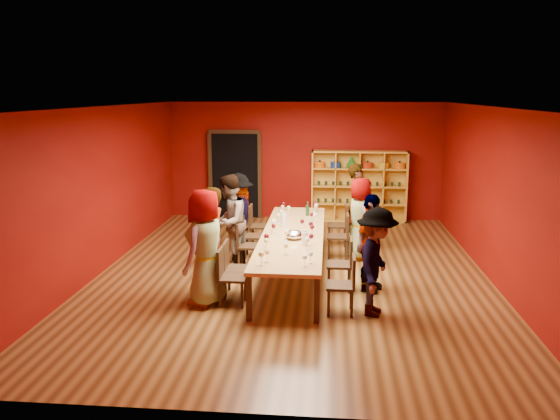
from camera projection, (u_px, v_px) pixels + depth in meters
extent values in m
cube|color=#573417|center=(293.00, 273.00, 10.01)|extent=(7.10, 9.10, 0.02)
cube|color=#6B0905|center=(304.00, 161.00, 14.08)|extent=(7.10, 0.02, 3.00)
cube|color=#6B0905|center=(263.00, 277.00, 5.30)|extent=(7.10, 0.02, 3.00)
cube|color=#6B0905|center=(102.00, 190.00, 10.00)|extent=(0.02, 9.10, 3.00)
cube|color=#6B0905|center=(496.00, 196.00, 9.39)|extent=(0.02, 9.10, 3.00)
cube|color=silver|center=(293.00, 106.00, 9.37)|extent=(7.10, 9.10, 0.02)
cube|color=tan|center=(293.00, 235.00, 9.86)|extent=(1.10, 4.50, 0.06)
cube|color=black|center=(249.00, 298.00, 7.87)|extent=(0.08, 0.08, 0.69)
cube|color=black|center=(277.00, 226.00, 12.09)|extent=(0.08, 0.08, 0.69)
cube|color=black|center=(317.00, 300.00, 7.78)|extent=(0.08, 0.08, 0.69)
cube|color=black|center=(321.00, 227.00, 12.01)|extent=(0.08, 0.08, 0.69)
cube|color=black|center=(235.00, 176.00, 14.25)|extent=(1.20, 0.14, 2.20)
cube|color=black|center=(234.00, 132.00, 13.94)|extent=(1.32, 0.06, 0.10)
cube|color=black|center=(210.00, 176.00, 14.24)|extent=(0.10, 0.06, 2.20)
cube|color=black|center=(260.00, 176.00, 14.13)|extent=(0.10, 0.06, 2.20)
cube|color=gold|center=(312.00, 185.00, 13.97)|extent=(0.04, 0.40, 1.80)
cube|color=gold|center=(406.00, 187.00, 13.76)|extent=(0.04, 0.40, 1.80)
cube|color=gold|center=(360.00, 152.00, 13.67)|extent=(2.40, 0.40, 0.04)
cube|color=gold|center=(358.00, 220.00, 14.05)|extent=(2.40, 0.40, 0.04)
cube|color=gold|center=(358.00, 185.00, 14.05)|extent=(2.40, 0.02, 1.80)
cube|color=gold|center=(358.00, 203.00, 13.96)|extent=(2.36, 0.38, 0.03)
cube|color=gold|center=(359.00, 186.00, 13.86)|extent=(2.36, 0.38, 0.03)
cube|color=gold|center=(359.00, 169.00, 13.77)|extent=(2.36, 0.38, 0.03)
cube|color=gold|center=(335.00, 186.00, 13.91)|extent=(0.03, 0.38, 1.76)
cube|color=gold|center=(359.00, 186.00, 13.86)|extent=(0.03, 0.38, 1.76)
cube|color=gold|center=(383.00, 187.00, 13.81)|extent=(0.03, 0.38, 1.76)
cylinder|color=orange|center=(320.00, 165.00, 13.83)|extent=(0.26, 0.26, 0.15)
sphere|color=black|center=(320.00, 161.00, 13.81)|extent=(0.05, 0.05, 0.05)
cylinder|color=navy|center=(336.00, 165.00, 13.80)|extent=(0.26, 0.26, 0.15)
sphere|color=black|center=(336.00, 161.00, 13.78)|extent=(0.05, 0.05, 0.05)
cylinder|color=#1C7026|center=(351.00, 166.00, 13.77)|extent=(0.26, 0.26, 0.08)
cone|color=#1C7026|center=(352.00, 160.00, 13.74)|extent=(0.24, 0.24, 0.22)
cylinder|color=#A82B13|center=(367.00, 165.00, 13.73)|extent=(0.26, 0.26, 0.15)
sphere|color=black|center=(368.00, 161.00, 13.71)|extent=(0.05, 0.05, 0.05)
cylinder|color=gold|center=(384.00, 165.00, 13.70)|extent=(0.26, 0.26, 0.15)
sphere|color=black|center=(384.00, 162.00, 13.67)|extent=(0.05, 0.05, 0.05)
cylinder|color=orange|center=(400.00, 166.00, 13.66)|extent=(0.26, 0.26, 0.15)
sphere|color=black|center=(400.00, 162.00, 13.64)|extent=(0.05, 0.05, 0.05)
cylinder|color=black|center=(318.00, 200.00, 14.03)|extent=(0.07, 0.07, 0.10)
cylinder|color=black|center=(326.00, 200.00, 14.02)|extent=(0.07, 0.07, 0.10)
cylinder|color=black|center=(333.00, 201.00, 14.00)|extent=(0.07, 0.07, 0.10)
cylinder|color=black|center=(340.00, 201.00, 13.99)|extent=(0.07, 0.07, 0.10)
cylinder|color=black|center=(347.00, 201.00, 13.97)|extent=(0.07, 0.07, 0.10)
cylinder|color=black|center=(355.00, 201.00, 13.95)|extent=(0.07, 0.07, 0.10)
cylinder|color=black|center=(362.00, 201.00, 13.94)|extent=(0.07, 0.07, 0.10)
cylinder|color=black|center=(369.00, 201.00, 13.92)|extent=(0.07, 0.07, 0.10)
cylinder|color=black|center=(377.00, 201.00, 13.90)|extent=(0.07, 0.07, 0.10)
cylinder|color=black|center=(384.00, 201.00, 13.89)|extent=(0.07, 0.07, 0.10)
cylinder|color=black|center=(391.00, 202.00, 13.87)|extent=(0.07, 0.07, 0.10)
cylinder|color=black|center=(399.00, 202.00, 13.86)|extent=(0.07, 0.07, 0.10)
cylinder|color=black|center=(319.00, 183.00, 13.94)|extent=(0.07, 0.07, 0.10)
cylinder|color=black|center=(326.00, 183.00, 13.92)|extent=(0.07, 0.07, 0.10)
cylinder|color=black|center=(333.00, 183.00, 13.91)|extent=(0.07, 0.07, 0.10)
cylinder|color=black|center=(341.00, 183.00, 13.89)|extent=(0.07, 0.07, 0.10)
cylinder|color=black|center=(348.00, 183.00, 13.87)|extent=(0.07, 0.07, 0.10)
cylinder|color=black|center=(355.00, 184.00, 13.86)|extent=(0.07, 0.07, 0.10)
cylinder|color=black|center=(362.00, 184.00, 13.84)|extent=(0.07, 0.07, 0.10)
cylinder|color=black|center=(370.00, 184.00, 13.82)|extent=(0.07, 0.07, 0.10)
cylinder|color=black|center=(377.00, 184.00, 13.81)|extent=(0.07, 0.07, 0.10)
cylinder|color=black|center=(385.00, 184.00, 13.79)|extent=(0.07, 0.07, 0.10)
cylinder|color=black|center=(392.00, 184.00, 13.78)|extent=(0.07, 0.07, 0.10)
cylinder|color=black|center=(399.00, 184.00, 13.76)|extent=(0.07, 0.07, 0.10)
cube|color=black|center=(233.00, 278.00, 8.47)|extent=(0.42, 0.42, 0.04)
cube|color=black|center=(220.00, 263.00, 8.43)|extent=(0.04, 0.40, 0.44)
cube|color=black|center=(220.00, 295.00, 8.36)|extent=(0.04, 0.04, 0.41)
cube|color=black|center=(242.00, 296.00, 8.34)|extent=(0.04, 0.04, 0.41)
cube|color=black|center=(224.00, 287.00, 8.70)|extent=(0.04, 0.04, 0.41)
cube|color=black|center=(245.00, 288.00, 8.67)|extent=(0.04, 0.04, 0.41)
imported|color=#CD898E|center=(205.00, 247.00, 8.40)|extent=(0.75, 1.00, 1.82)
cube|color=black|center=(237.00, 269.00, 8.88)|extent=(0.42, 0.42, 0.04)
cube|color=black|center=(225.00, 255.00, 8.85)|extent=(0.04, 0.40, 0.44)
cube|color=black|center=(225.00, 285.00, 8.78)|extent=(0.04, 0.04, 0.41)
cube|color=black|center=(246.00, 286.00, 8.75)|extent=(0.04, 0.04, 0.41)
cube|color=black|center=(229.00, 278.00, 9.11)|extent=(0.04, 0.04, 0.41)
cube|color=black|center=(249.00, 279.00, 9.08)|extent=(0.04, 0.04, 0.41)
imported|color=#131A35|center=(210.00, 241.00, 8.82)|extent=(0.70, 0.79, 1.78)
cube|color=black|center=(249.00, 246.00, 10.19)|extent=(0.42, 0.42, 0.04)
cube|color=black|center=(239.00, 234.00, 10.16)|extent=(0.04, 0.40, 0.44)
cube|color=black|center=(239.00, 260.00, 10.09)|extent=(0.04, 0.04, 0.41)
cube|color=black|center=(257.00, 261.00, 10.06)|extent=(0.04, 0.04, 0.41)
cube|color=black|center=(242.00, 255.00, 10.42)|extent=(0.04, 0.04, 0.41)
cube|color=black|center=(259.00, 255.00, 10.39)|extent=(0.04, 0.04, 0.41)
imported|color=beige|center=(229.00, 222.00, 10.13)|extent=(0.59, 0.92, 1.77)
cube|color=black|center=(254.00, 236.00, 10.88)|extent=(0.42, 0.42, 0.04)
cube|color=black|center=(245.00, 224.00, 10.85)|extent=(0.04, 0.40, 0.44)
cube|color=black|center=(245.00, 249.00, 10.78)|extent=(0.04, 0.04, 0.41)
cube|color=black|center=(262.00, 250.00, 10.75)|extent=(0.04, 0.04, 0.41)
cube|color=black|center=(247.00, 245.00, 11.11)|extent=(0.04, 0.04, 0.41)
cube|color=black|center=(264.00, 245.00, 11.08)|extent=(0.04, 0.04, 0.41)
imported|color=#505055|center=(238.00, 216.00, 10.82)|extent=(0.51, 1.12, 1.69)
cube|color=black|center=(259.00, 226.00, 11.69)|extent=(0.42, 0.42, 0.04)
cube|color=black|center=(251.00, 215.00, 11.65)|extent=(0.04, 0.40, 0.44)
cube|color=black|center=(251.00, 238.00, 11.59)|extent=(0.04, 0.04, 0.41)
cube|color=black|center=(267.00, 239.00, 11.56)|extent=(0.04, 0.04, 0.41)
cube|color=black|center=(253.00, 234.00, 11.92)|extent=(0.04, 0.04, 0.41)
cube|color=black|center=(268.00, 235.00, 11.89)|extent=(0.04, 0.04, 0.41)
imported|color=#515157|center=(242.00, 210.00, 11.65)|extent=(0.49, 0.94, 1.54)
cube|color=black|center=(340.00, 286.00, 8.12)|extent=(0.42, 0.42, 0.04)
cube|color=black|center=(354.00, 271.00, 8.06)|extent=(0.04, 0.40, 0.44)
cube|color=black|center=(329.00, 304.00, 8.02)|extent=(0.04, 0.04, 0.41)
cube|color=black|center=(352.00, 305.00, 7.99)|extent=(0.04, 0.04, 0.41)
cube|color=black|center=(329.00, 295.00, 8.35)|extent=(0.04, 0.04, 0.41)
cube|color=black|center=(351.00, 296.00, 8.32)|extent=(0.04, 0.04, 0.41)
imported|color=#161A3D|center=(376.00, 262.00, 8.00)|extent=(0.67, 1.12, 1.63)
cube|color=black|center=(339.00, 265.00, 9.10)|extent=(0.42, 0.42, 0.04)
cube|color=black|center=(351.00, 251.00, 9.03)|extent=(0.04, 0.40, 0.44)
cube|color=black|center=(329.00, 281.00, 9.00)|extent=(0.04, 0.04, 0.41)
cube|color=black|center=(349.00, 281.00, 8.97)|extent=(0.04, 0.04, 0.41)
cube|color=black|center=(329.00, 274.00, 9.33)|extent=(0.04, 0.04, 0.41)
cube|color=black|center=(349.00, 275.00, 9.30)|extent=(0.04, 0.04, 0.41)
imported|color=#4C4D51|center=(370.00, 243.00, 8.97)|extent=(0.79, 1.06, 1.64)
cube|color=black|center=(338.00, 237.00, 10.86)|extent=(0.42, 0.42, 0.04)
cube|color=black|center=(348.00, 225.00, 10.79)|extent=(0.04, 0.40, 0.44)
cube|color=black|center=(329.00, 250.00, 10.76)|extent=(0.04, 0.04, 0.41)
cube|color=black|center=(346.00, 250.00, 10.73)|extent=(0.04, 0.04, 0.41)
cube|color=black|center=(329.00, 245.00, 11.09)|extent=(0.04, 0.04, 0.41)
cube|color=black|center=(346.00, 245.00, 11.06)|extent=(0.04, 0.04, 0.41)
imported|color=#C08189|center=(360.00, 219.00, 10.74)|extent=(0.64, 0.88, 1.62)
cube|color=black|center=(337.00, 226.00, 11.75)|extent=(0.42, 0.42, 0.04)
cube|color=black|center=(346.00, 215.00, 11.68)|extent=(0.04, 0.40, 0.44)
cube|color=black|center=(329.00, 238.00, 11.65)|extent=(0.04, 0.04, 0.41)
cube|color=black|center=(345.00, 238.00, 11.62)|extent=(0.04, 0.04, 0.41)
cube|color=black|center=(329.00, 233.00, 11.98)|extent=(0.04, 0.04, 0.41)
cube|color=black|center=(345.00, 234.00, 11.95)|extent=(0.04, 0.04, 0.41)
imported|color=pink|center=(357.00, 205.00, 11.62)|extent=(0.65, 0.76, 1.78)
cylinder|color=white|center=(311.00, 245.00, 9.11)|extent=(0.06, 0.06, 0.01)
cylinder|color=white|center=(311.00, 241.00, 9.10)|extent=(0.01, 0.01, 0.11)
ellipsoid|color=#41070E|center=(311.00, 236.00, 9.08)|extent=(0.08, 0.08, 0.09)
cylinder|color=white|center=(315.00, 211.00, 11.65)|extent=(0.07, 0.07, 0.01)
cylinder|color=white|center=(315.00, 208.00, 11.64)|extent=(0.01, 0.01, 0.12)
ellipsoid|color=#41070E|center=(315.00, 204.00, 11.62)|extent=(0.09, 0.09, 0.10)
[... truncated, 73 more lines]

